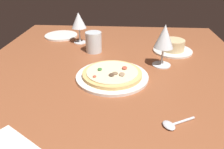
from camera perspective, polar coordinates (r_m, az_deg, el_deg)
name	(u,v)px	position (r cm, az deg, el deg)	size (l,w,h in cm)	color
dining_table	(111,92)	(77.65, -0.29, -4.37)	(150.00, 110.00, 4.00)	brown
pizza_main	(113,75)	(81.67, 0.28, -0.11)	(26.21, 26.21, 3.32)	silver
ramekin_on_saucer	(173,47)	(108.44, 15.14, 6.73)	(17.84, 17.84, 5.68)	silver
wine_glass_far	(79,21)	(115.12, -8.40, 13.14)	(7.29, 7.29, 15.40)	silver
wine_glass_near	(164,38)	(89.69, 13.06, 9.06)	(7.59, 7.59, 16.82)	silver
water_glass	(94,43)	(104.54, -4.65, 7.82)	(7.37, 7.37, 9.21)	silver
side_plate	(61,36)	(129.83, -12.69, 9.55)	(17.83, 17.83, 0.90)	silver
spoon	(172,124)	(62.02, 14.96, -12.04)	(6.60, 9.62, 1.00)	silver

